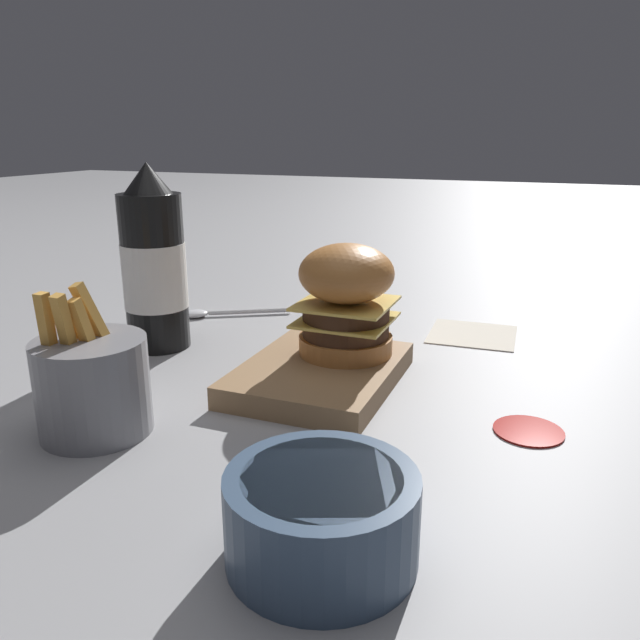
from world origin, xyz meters
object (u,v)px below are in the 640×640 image
ketchup_bottle (155,267)px  spoon (212,313)px  side_bowl (322,515)px  serving_board (320,374)px  fries_basket (92,384)px  burger (345,300)px

ketchup_bottle → spoon: ketchup_bottle is taller
side_bowl → serving_board: bearing=21.9°
fries_basket → side_bowl: size_ratio=1.12×
serving_board → side_bowl: size_ratio=1.66×
serving_board → spoon: bearing=53.6°
burger → ketchup_bottle: bearing=88.6°
fries_basket → spoon: 0.38m
spoon → burger: bearing=121.1°
serving_board → side_bowl: bearing=-158.1°
serving_board → ketchup_bottle: ketchup_bottle is taller
burger → side_bowl: (-0.31, -0.10, -0.06)m
fries_basket → side_bowl: 0.28m
ketchup_bottle → side_bowl: 0.48m
ketchup_bottle → fries_basket: size_ratio=1.64×
spoon → fries_basket: bearing=74.8°
burger → fries_basket: (-0.22, 0.17, -0.04)m
serving_board → fries_basket: (-0.18, 0.15, 0.04)m
spoon → side_bowl: bearing=98.1°
serving_board → burger: burger is taller
burger → ketchup_bottle: ketchup_bottle is taller
spoon → serving_board: bearing=113.5°
burger → side_bowl: size_ratio=1.00×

